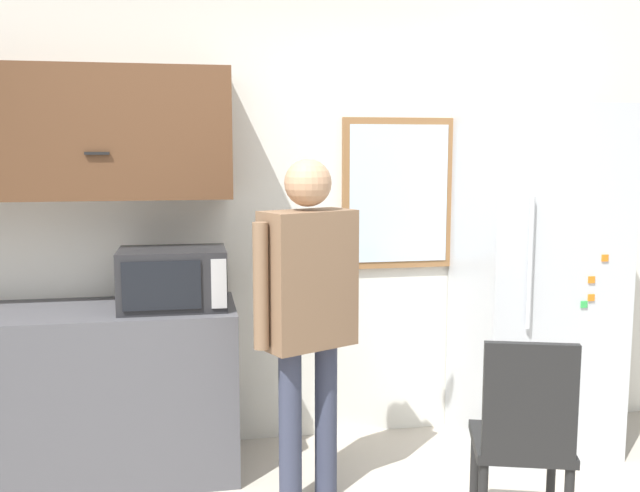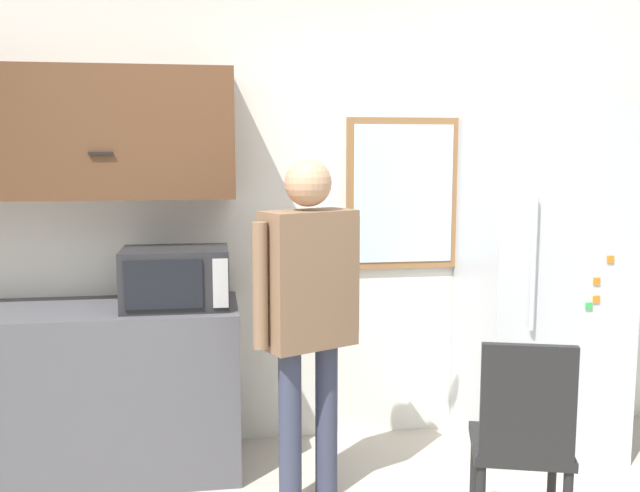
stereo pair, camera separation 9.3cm
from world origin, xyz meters
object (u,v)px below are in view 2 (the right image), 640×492
object	(u,v)px
microwave	(176,278)
refrigerator	(541,281)
chair	(523,437)
person	(308,298)

from	to	relation	value
microwave	refrigerator	distance (m)	2.03
refrigerator	chair	size ratio (longest dim) A/B	2.06
refrigerator	microwave	bearing A→B (deg)	-179.50
refrigerator	chair	distance (m)	1.28
microwave	person	bearing A→B (deg)	-34.53
person	chair	world-z (taller)	person
person	microwave	bearing A→B (deg)	120.64
microwave	chair	bearing A→B (deg)	-35.60
chair	microwave	bearing A→B (deg)	-18.59
person	chair	xyz separation A→B (m)	(0.82, -0.60, -0.49)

